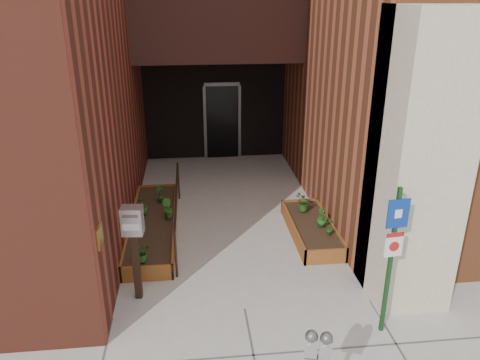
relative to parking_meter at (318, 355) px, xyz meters
name	(u,v)px	position (x,y,z in m)	size (l,w,h in m)	color
ground	(245,309)	(-0.51, 2.15, -1.01)	(80.00, 80.00, 0.00)	#9E9991
planter_left	(153,226)	(-2.06, 4.85, -0.88)	(0.90, 3.60, 0.30)	brown
planter_right	(311,229)	(1.09, 4.35, -0.88)	(0.80, 2.20, 0.30)	brown
handrail	(177,198)	(-1.56, 4.80, -0.26)	(0.04, 3.34, 0.90)	black
parking_meter	(318,355)	(0.00, 0.00, 0.00)	(0.30, 0.18, 1.30)	#A5A5A8
sign_post	(393,247)	(1.39, 1.45, 0.37)	(0.31, 0.08, 2.24)	#153C18
payment_dropbox	(133,234)	(-2.15, 2.64, 0.14)	(0.33, 0.27, 1.59)	black
shrub_left_a	(142,252)	(-2.13, 3.25, -0.55)	(0.29, 0.29, 0.32)	#215C1A
shrub_left_b	(167,208)	(-1.76, 4.88, -0.51)	(0.21, 0.21, 0.39)	#27621C
shrub_left_c	(142,205)	(-2.27, 5.09, -0.52)	(0.21, 0.21, 0.37)	#1E5518
shrub_left_d	(160,193)	(-1.96, 5.68, -0.52)	(0.20, 0.20, 0.38)	#1A5919
shrub_right_a	(322,217)	(1.24, 4.18, -0.53)	(0.20, 0.20, 0.35)	#1F5919
shrub_right_b	(330,227)	(1.29, 3.82, -0.55)	(0.17, 0.17, 0.32)	#225718
shrub_right_c	(304,203)	(1.04, 4.86, -0.52)	(0.33, 0.33, 0.37)	#235016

